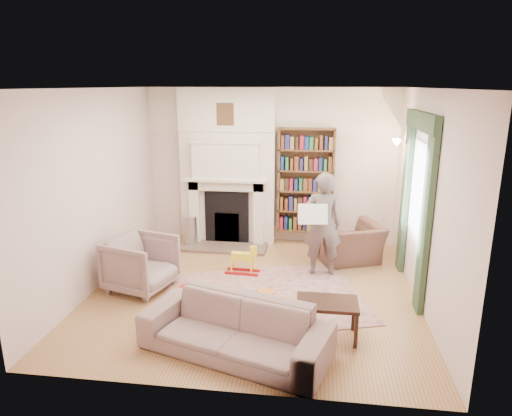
# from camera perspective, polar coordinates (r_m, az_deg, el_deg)

# --- Properties ---
(floor) EXTENTS (4.50, 4.50, 0.00)m
(floor) POSITION_cam_1_polar(r_m,az_deg,el_deg) (6.63, -0.29, -10.20)
(floor) COLOR #95653B
(floor) RESTS_ON ground
(ceiling) EXTENTS (4.50, 4.50, 0.00)m
(ceiling) POSITION_cam_1_polar(r_m,az_deg,el_deg) (5.99, -0.33, 14.77)
(ceiling) COLOR white
(ceiling) RESTS_ON wall_back
(wall_back) EXTENTS (4.50, 0.00, 4.50)m
(wall_back) POSITION_cam_1_polar(r_m,az_deg,el_deg) (8.35, 1.82, 5.23)
(wall_back) COLOR silver
(wall_back) RESTS_ON floor
(wall_front) EXTENTS (4.50, 0.00, 4.50)m
(wall_front) POSITION_cam_1_polar(r_m,az_deg,el_deg) (4.04, -4.70, -5.80)
(wall_front) COLOR silver
(wall_front) RESTS_ON floor
(wall_left) EXTENTS (0.00, 4.50, 4.50)m
(wall_left) POSITION_cam_1_polar(r_m,az_deg,el_deg) (6.84, -19.34, 2.13)
(wall_left) COLOR silver
(wall_left) RESTS_ON floor
(wall_right) EXTENTS (0.00, 4.50, 4.50)m
(wall_right) POSITION_cam_1_polar(r_m,az_deg,el_deg) (6.27, 20.51, 0.90)
(wall_right) COLOR silver
(wall_right) RESTS_ON floor
(fireplace) EXTENTS (1.70, 0.58, 2.80)m
(fireplace) POSITION_cam_1_polar(r_m,az_deg,el_deg) (8.27, -3.52, 5.01)
(fireplace) COLOR silver
(fireplace) RESTS_ON floor
(bookcase) EXTENTS (1.00, 0.24, 1.85)m
(bookcase) POSITION_cam_1_polar(r_m,az_deg,el_deg) (8.23, 6.23, 3.40)
(bookcase) COLOR brown
(bookcase) RESTS_ON floor
(window) EXTENTS (0.02, 0.90, 1.30)m
(window) POSITION_cam_1_polar(r_m,az_deg,el_deg) (6.64, 19.69, 2.17)
(window) COLOR silver
(window) RESTS_ON wall_right
(curtain_left) EXTENTS (0.07, 0.32, 2.40)m
(curtain_left) POSITION_cam_1_polar(r_m,az_deg,el_deg) (6.03, 20.47, -1.62)
(curtain_left) COLOR #2D442B
(curtain_left) RESTS_ON floor
(curtain_right) EXTENTS (0.07, 0.32, 2.40)m
(curtain_right) POSITION_cam_1_polar(r_m,az_deg,el_deg) (7.36, 18.17, 1.51)
(curtain_right) COLOR #2D442B
(curtain_right) RESTS_ON floor
(pelmet) EXTENTS (0.09, 1.70, 0.24)m
(pelmet) POSITION_cam_1_polar(r_m,az_deg,el_deg) (6.50, 20.03, 10.20)
(pelmet) COLOR #2D442B
(pelmet) RESTS_ON wall_right
(wall_sconce) EXTENTS (0.20, 0.24, 0.24)m
(wall_sconce) POSITION_cam_1_polar(r_m,az_deg,el_deg) (7.59, 16.81, 7.41)
(wall_sconce) COLOR gold
(wall_sconce) RESTS_ON wall_right
(rug) EXTENTS (3.15, 2.76, 0.01)m
(rug) POSITION_cam_1_polar(r_m,az_deg,el_deg) (6.41, 0.89, -11.11)
(rug) COLOR #C8AF97
(rug) RESTS_ON floor
(armchair_reading) EXTENTS (1.23, 1.16, 0.64)m
(armchair_reading) POSITION_cam_1_polar(r_m,az_deg,el_deg) (7.70, 11.50, -4.27)
(armchair_reading) COLOR #4A2927
(armchair_reading) RESTS_ON floor
(armchair_left) EXTENTS (1.04, 1.02, 0.77)m
(armchair_left) POSITION_cam_1_polar(r_m,az_deg,el_deg) (6.72, -14.18, -6.76)
(armchair_left) COLOR #AA9A8C
(armchair_left) RESTS_ON floor
(sofa) EXTENTS (2.20, 1.39, 0.60)m
(sofa) POSITION_cam_1_polar(r_m,az_deg,el_deg) (5.09, -2.67, -14.83)
(sofa) COLOR gray
(sofa) RESTS_ON floor
(man_reading) EXTENTS (0.63, 0.45, 1.60)m
(man_reading) POSITION_cam_1_polar(r_m,az_deg,el_deg) (6.96, 8.31, -2.04)
(man_reading) COLOR #5F504C
(man_reading) RESTS_ON floor
(newspaper) EXTENTS (0.44, 0.17, 0.29)m
(newspaper) POSITION_cam_1_polar(r_m,az_deg,el_deg) (6.71, 7.11, -0.77)
(newspaper) COLOR white
(newspaper) RESTS_ON man_reading
(coffee_table) EXTENTS (0.70, 0.45, 0.45)m
(coffee_table) POSITION_cam_1_polar(r_m,az_deg,el_deg) (5.48, 8.81, -13.56)
(coffee_table) COLOR black
(coffee_table) RESTS_ON floor
(paraffin_heater) EXTENTS (0.32, 0.32, 0.55)m
(paraffin_heater) POSITION_cam_1_polar(r_m,az_deg,el_deg) (8.37, -8.20, -2.85)
(paraffin_heater) COLOR #A7A8AE
(paraffin_heater) RESTS_ON floor
(rocking_horse) EXTENTS (0.54, 0.24, 0.46)m
(rocking_horse) POSITION_cam_1_polar(r_m,az_deg,el_deg) (7.08, -1.73, -6.49)
(rocking_horse) COLOR yellow
(rocking_horse) RESTS_ON rug
(board_game) EXTENTS (0.43, 0.43, 0.03)m
(board_game) POSITION_cam_1_polar(r_m,az_deg,el_deg) (6.50, -6.03, -10.60)
(board_game) COLOR #BBC144
(board_game) RESTS_ON rug
(game_box_lid) EXTENTS (0.32, 0.25, 0.05)m
(game_box_lid) POSITION_cam_1_polar(r_m,az_deg,el_deg) (6.65, -8.45, -9.94)
(game_box_lid) COLOR red
(game_box_lid) RESTS_ON rug
(comic_annuals) EXTENTS (0.87, 0.61, 0.02)m
(comic_annuals) POSITION_cam_1_polar(r_m,az_deg,el_deg) (6.36, 1.17, -11.20)
(comic_annuals) COLOR red
(comic_annuals) RESTS_ON rug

